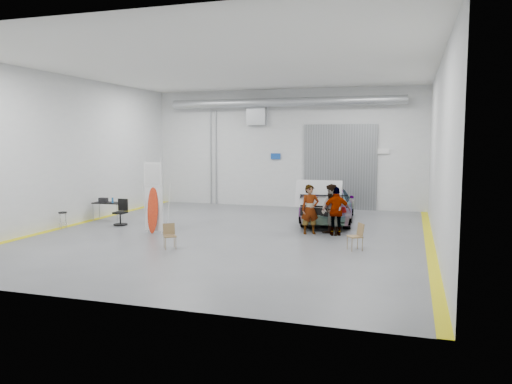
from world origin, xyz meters
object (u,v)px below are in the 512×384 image
(surfboard_display, at_px, (154,203))
(folding_chair_near, at_px, (170,241))
(person_a, at_px, (310,209))
(folding_chair_far, at_px, (355,242))
(person_c, at_px, (336,211))
(work_table, at_px, (107,202))
(shop_stool, at_px, (63,221))
(office_chair, at_px, (121,214))
(sedan_car, at_px, (328,204))
(person_b, at_px, (332,210))

(surfboard_display, height_order, folding_chair_near, surfboard_display)
(person_a, bearing_deg, folding_chair_far, -77.97)
(person_c, relative_size, surfboard_display, 0.63)
(person_a, bearing_deg, work_table, 149.10)
(folding_chair_near, xyz_separation_m, shop_stool, (-5.58, 1.93, 0.08))
(person_a, xyz_separation_m, folding_chair_far, (1.88, -2.27, -0.65))
(person_c, height_order, shop_stool, person_c)
(folding_chair_near, height_order, office_chair, office_chair)
(folding_chair_near, distance_m, work_table, 6.77)
(folding_chair_near, xyz_separation_m, work_table, (-5.21, 4.30, 0.52))
(folding_chair_near, bearing_deg, person_a, 9.29)
(sedan_car, relative_size, office_chair, 4.93)
(sedan_car, height_order, folding_chair_far, sedan_car)
(shop_stool, distance_m, work_table, 2.44)
(person_b, bearing_deg, surfboard_display, -127.84)
(sedan_car, bearing_deg, folding_chair_far, 102.98)
(sedan_car, bearing_deg, person_c, 99.68)
(person_a, relative_size, folding_chair_near, 2.31)
(person_c, bearing_deg, office_chair, -15.16)
(person_b, relative_size, shop_stool, 2.79)
(surfboard_display, xyz_separation_m, work_table, (-3.43, 2.11, -0.36))
(surfboard_display, relative_size, folding_chair_far, 3.27)
(person_c, xyz_separation_m, office_chair, (-8.64, -0.39, -0.43))
(folding_chair_far, bearing_deg, work_table, -135.36)
(surfboard_display, distance_m, work_table, 4.05)
(person_c, xyz_separation_m, surfboard_display, (-6.48, -1.60, 0.24))
(person_c, distance_m, shop_stool, 10.47)
(person_b, height_order, office_chair, person_b)
(surfboard_display, distance_m, folding_chair_far, 7.47)
(person_a, xyz_separation_m, person_b, (0.80, 0.00, 0.02))
(surfboard_display, bearing_deg, work_table, 154.92)
(sedan_car, relative_size, person_b, 2.76)
(shop_stool, distance_m, office_chair, 2.21)
(person_b, bearing_deg, person_c, 37.97)
(surfboard_display, bearing_deg, folding_chair_far, 1.35)
(sedan_car, bearing_deg, surfboard_display, 32.92)
(person_a, distance_m, folding_chair_far, 3.01)
(sedan_car, xyz_separation_m, folding_chair_far, (1.66, -5.13, -0.48))
(person_a, height_order, folding_chair_far, person_a)
(person_a, relative_size, shop_stool, 2.73)
(folding_chair_far, bearing_deg, person_b, 174.42)
(shop_stool, relative_size, work_table, 0.53)
(person_c, relative_size, folding_chair_far, 2.08)
(folding_chair_far, bearing_deg, office_chair, -132.05)
(person_a, bearing_deg, sedan_car, 57.94)
(office_chair, bearing_deg, person_c, 3.01)
(shop_stool, bearing_deg, office_chair, 41.52)
(work_table, bearing_deg, folding_chair_far, -14.40)
(surfboard_display, bearing_deg, person_a, 22.67)
(sedan_car, xyz_separation_m, office_chair, (-7.89, -3.25, -0.29))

